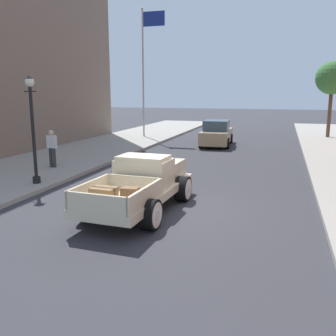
# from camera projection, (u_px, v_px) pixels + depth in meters

# --- Properties ---
(ground_plane) EXTENTS (140.00, 140.00, 0.00)m
(ground_plane) POSITION_uv_depth(u_px,v_px,m) (162.00, 208.00, 11.15)
(ground_plane) COLOR #333338
(hotrod_truck_cream) EXTENTS (2.34, 5.00, 1.58)m
(hotrod_truck_cream) POSITION_uv_depth(u_px,v_px,m) (143.00, 183.00, 10.99)
(hotrod_truck_cream) COLOR beige
(hotrod_truck_cream) RESTS_ON ground
(car_background_tan) EXTENTS (2.04, 4.39, 1.65)m
(car_background_tan) POSITION_uv_depth(u_px,v_px,m) (216.00, 134.00, 24.06)
(car_background_tan) COLOR tan
(car_background_tan) RESTS_ON ground
(pedestrian_sidewalk_left) EXTENTS (0.53, 0.22, 1.65)m
(pedestrian_sidewalk_left) POSITION_uv_depth(u_px,v_px,m) (52.00, 146.00, 16.26)
(pedestrian_sidewalk_left) COLOR #333338
(pedestrian_sidewalk_left) RESTS_ON sidewalk_left
(street_lamp_near) EXTENTS (0.50, 0.32, 3.85)m
(street_lamp_near) POSITION_uv_depth(u_px,v_px,m) (32.00, 122.00, 13.13)
(street_lamp_near) COLOR black
(street_lamp_near) RESTS_ON sidewalk_left
(flagpole) EXTENTS (1.74, 0.16, 9.16)m
(flagpole) POSITION_uv_depth(u_px,v_px,m) (146.00, 59.00, 26.84)
(flagpole) COLOR #B2B2B7
(flagpole) RESTS_ON sidewalk_left
(street_tree_third) EXTENTS (2.39, 2.39, 5.48)m
(street_tree_third) POSITION_uv_depth(u_px,v_px,m) (332.00, 78.00, 26.78)
(street_tree_third) COLOR brown
(street_tree_third) RESTS_ON sidewalk_right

